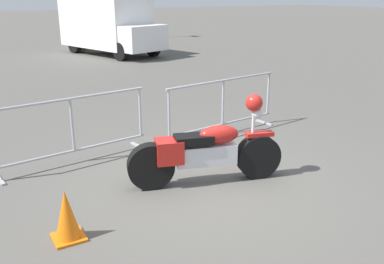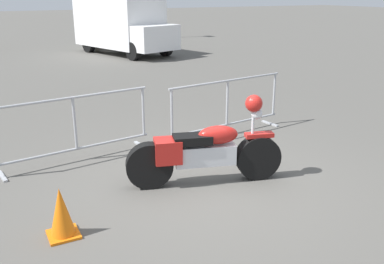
{
  "view_description": "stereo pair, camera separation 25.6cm",
  "coord_description": "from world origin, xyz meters",
  "px_view_note": "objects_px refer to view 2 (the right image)",
  "views": [
    {
      "loc": [
        -2.97,
        -4.74,
        2.63
      ],
      "look_at": [
        0.02,
        0.44,
        0.65
      ],
      "focal_mm": 40.0,
      "sensor_mm": 36.0,
      "label": 1
    },
    {
      "loc": [
        -2.74,
        -4.87,
        2.63
      ],
      "look_at": [
        0.02,
        0.44,
        0.65
      ],
      "focal_mm": 40.0,
      "sensor_mm": 36.0,
      "label": 2
    }
  ],
  "objects_px": {
    "traffic_cone": "(61,213)",
    "delivery_van": "(122,25)",
    "crowd_barrier_near": "(75,128)",
    "motorcycle": "(205,151)",
    "crowd_barrier_far": "(227,106)"
  },
  "relations": [
    {
      "from": "motorcycle",
      "to": "traffic_cone",
      "type": "distance_m",
      "value": 2.17
    },
    {
      "from": "motorcycle",
      "to": "crowd_barrier_near",
      "type": "distance_m",
      "value": 2.22
    },
    {
      "from": "traffic_cone",
      "to": "crowd_barrier_near",
      "type": "bearing_deg",
      "value": 72.81
    },
    {
      "from": "crowd_barrier_near",
      "to": "traffic_cone",
      "type": "distance_m",
      "value": 2.32
    },
    {
      "from": "crowd_barrier_far",
      "to": "traffic_cone",
      "type": "distance_m",
      "value": 4.16
    },
    {
      "from": "motorcycle",
      "to": "crowd_barrier_far",
      "type": "height_order",
      "value": "motorcycle"
    },
    {
      "from": "motorcycle",
      "to": "crowd_barrier_near",
      "type": "height_order",
      "value": "motorcycle"
    },
    {
      "from": "motorcycle",
      "to": "delivery_van",
      "type": "height_order",
      "value": "delivery_van"
    },
    {
      "from": "crowd_barrier_near",
      "to": "traffic_cone",
      "type": "relative_size",
      "value": 4.33
    },
    {
      "from": "traffic_cone",
      "to": "delivery_van",
      "type": "bearing_deg",
      "value": 68.6
    },
    {
      "from": "crowd_barrier_near",
      "to": "crowd_barrier_far",
      "type": "xyz_separation_m",
      "value": [
        2.85,
        0.0,
        0.0
      ]
    },
    {
      "from": "crowd_barrier_far",
      "to": "delivery_van",
      "type": "bearing_deg",
      "value": 80.81
    },
    {
      "from": "delivery_van",
      "to": "traffic_cone",
      "type": "relative_size",
      "value": 9.07
    },
    {
      "from": "crowd_barrier_far",
      "to": "delivery_van",
      "type": "height_order",
      "value": "delivery_van"
    },
    {
      "from": "motorcycle",
      "to": "delivery_van",
      "type": "xyz_separation_m",
      "value": [
        3.3,
        13.28,
        0.76
      ]
    }
  ]
}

